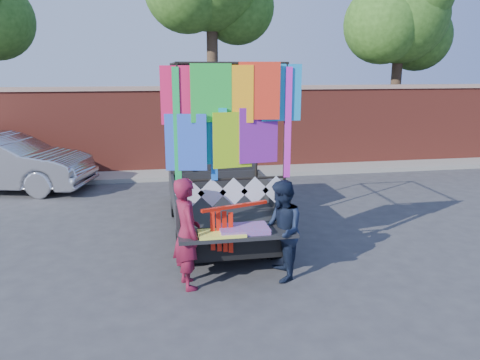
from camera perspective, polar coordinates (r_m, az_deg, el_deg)
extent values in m
plane|color=#38383A|center=(8.06, -3.03, -9.47)|extent=(90.00, 90.00, 0.00)
cube|color=brown|center=(14.52, -6.63, 5.93)|extent=(30.00, 0.35, 2.50)
cube|color=gray|center=(14.41, -6.77, 11.06)|extent=(30.00, 0.45, 0.12)
cube|color=gray|center=(14.04, -6.30, 0.75)|extent=(30.00, 1.20, 0.12)
cylinder|color=#38281C|center=(15.69, -3.35, 11.99)|extent=(0.36, 0.36, 5.46)
sphere|color=#284F16|center=(16.32, -0.30, 20.30)|extent=(2.40, 2.40, 2.40)
cylinder|color=#38281C|center=(17.71, 18.38, 10.04)|extent=(0.36, 0.36, 4.55)
sphere|color=#284F16|center=(17.77, 19.03, 18.41)|extent=(3.20, 3.20, 3.20)
sphere|color=#284F16|center=(18.51, 20.79, 16.03)|extent=(2.40, 2.40, 2.40)
sphere|color=#284F16|center=(17.11, 17.00, 17.67)|extent=(2.60, 2.60, 2.60)
cylinder|color=black|center=(10.22, -7.82, -2.67)|extent=(0.21, 0.64, 0.64)
cylinder|color=black|center=(7.75, -6.92, -7.97)|extent=(0.21, 0.64, 0.64)
cylinder|color=black|center=(10.38, 0.50, -2.28)|extent=(0.21, 0.64, 0.64)
cylinder|color=black|center=(7.97, 4.02, -7.30)|extent=(0.21, 0.64, 0.64)
cube|color=black|center=(8.94, -2.63, -3.82)|extent=(1.64, 4.05, 0.29)
cube|color=black|center=(8.18, -1.97, -3.51)|extent=(1.74, 2.22, 0.10)
cube|color=black|center=(8.05, -7.97, -2.35)|extent=(0.06, 2.22, 0.43)
cube|color=black|center=(8.28, 3.84, -1.79)|extent=(0.06, 2.22, 0.43)
cube|color=black|center=(9.16, -2.97, -0.27)|extent=(1.74, 0.06, 0.43)
cube|color=black|center=(10.06, -3.65, 1.25)|extent=(1.74, 1.54, 1.20)
cube|color=#8C9EAD|center=(9.56, -3.38, 2.96)|extent=(1.54, 0.06, 0.53)
cube|color=#8C9EAD|center=(10.72, -4.12, 3.06)|extent=(1.54, 0.10, 0.67)
cube|color=black|center=(11.14, -4.27, 1.18)|extent=(1.69, 0.87, 0.53)
cube|color=black|center=(6.91, -0.33, -6.59)|extent=(1.74, 0.53, 0.06)
cube|color=black|center=(7.24, -0.64, -8.71)|extent=(1.78, 0.14, 0.17)
cylinder|color=black|center=(6.83, -7.40, 3.79)|extent=(0.05, 0.05, 2.41)
cylinder|color=black|center=(8.83, -8.10, 5.97)|extent=(0.05, 0.05, 2.41)
cylinder|color=black|center=(7.09, 5.50, 4.19)|extent=(0.05, 0.05, 2.41)
cylinder|color=black|center=(9.03, 2.03, 6.26)|extent=(0.05, 0.05, 2.41)
cylinder|color=black|center=(6.82, -0.87, 14.06)|extent=(1.64, 0.04, 0.04)
cylinder|color=black|center=(8.82, -3.08, 13.92)|extent=(1.64, 0.04, 0.04)
cylinder|color=black|center=(7.75, -8.09, 13.86)|extent=(0.04, 2.07, 0.04)
cylinder|color=black|center=(7.97, 3.69, 13.95)|extent=(0.04, 2.07, 0.04)
cylinder|color=black|center=(7.01, -0.82, 0.13)|extent=(1.64, 0.04, 0.04)
cube|color=#EE1A53|center=(6.73, -7.01, 10.27)|extent=(0.60, 0.01, 0.82)
cube|color=#26DA40|center=(6.72, -3.86, 10.34)|extent=(0.60, 0.01, 0.82)
cube|color=#FEA215|center=(6.81, -0.83, 10.41)|extent=(0.60, 0.01, 0.82)
cube|color=red|center=(6.84, 2.26, 10.41)|extent=(0.60, 0.01, 0.82)
cube|color=#1A9FEC|center=(6.97, 5.15, 10.42)|extent=(0.60, 0.01, 0.82)
cube|color=blue|center=(6.76, -6.84, 4.94)|extent=(0.60, 0.01, 0.82)
cube|color=#0D9BBC|center=(6.82, -3.82, 5.09)|extent=(0.60, 0.01, 0.82)
cube|color=#AFEB18|center=(6.84, -0.76, 5.14)|extent=(0.60, 0.01, 0.82)
cube|color=purple|center=(6.94, 2.15, 5.26)|extent=(0.60, 0.01, 0.82)
cube|color=#18C552|center=(6.74, -7.72, 6.55)|extent=(0.10, 0.01, 1.64)
cube|color=#E626D0|center=(7.01, 5.88, 6.87)|extent=(0.10, 0.01, 1.64)
cube|color=blue|center=(6.79, -3.21, 6.70)|extent=(0.10, 0.01, 1.64)
cube|color=white|center=(6.96, -6.11, -1.69)|extent=(0.44, 0.01, 0.44)
cube|color=white|center=(6.99, -3.43, -1.57)|extent=(0.44, 0.01, 0.44)
cube|color=white|center=(7.03, -0.77, -1.45)|extent=(0.44, 0.01, 0.44)
cube|color=white|center=(7.09, 1.84, -1.33)|extent=(0.44, 0.01, 0.44)
cube|color=white|center=(7.16, 4.40, -1.20)|extent=(0.44, 0.01, 0.44)
cube|color=#DC3059|center=(6.90, 0.46, -6.01)|extent=(0.72, 0.43, 0.08)
cube|color=#FCFF50|center=(6.79, -2.25, -6.52)|extent=(0.67, 0.39, 0.04)
imported|color=#ACADB3|center=(13.65, -26.98, 1.92)|extent=(4.79, 2.68, 1.49)
imported|color=maroon|center=(6.83, -6.50, -6.48)|extent=(0.51, 0.67, 1.64)
imported|color=#141D32|center=(7.07, 5.06, -6.19)|extent=(0.65, 0.80, 1.53)
cube|color=red|center=(6.79, -0.62, -3.22)|extent=(1.02, 0.37, 0.04)
cube|color=red|center=(6.83, -3.35, -6.07)|extent=(0.07, 0.02, 0.61)
cube|color=red|center=(6.85, -2.61, -6.19)|extent=(0.07, 0.02, 0.61)
cube|color=red|center=(6.87, -1.87, -6.31)|extent=(0.07, 0.02, 0.61)
cube|color=red|center=(6.89, -1.13, -6.42)|extent=(0.07, 0.02, 0.61)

